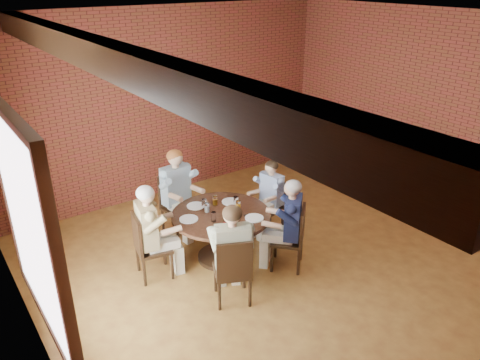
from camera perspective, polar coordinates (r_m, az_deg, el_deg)
floor at (r=6.77m, az=6.62°, el=-11.29°), size 7.00×7.00×0.00m
ceiling at (r=5.55m, az=8.38°, el=18.64°), size 7.00×7.00×0.00m
wall_back at (r=8.70m, az=-8.50°, el=9.20°), size 7.00×0.00×7.00m
wall_left at (r=4.61m, az=-24.20°, el=-6.86°), size 0.00×7.00×7.00m
wall_right at (r=8.41m, az=24.09°, el=6.82°), size 0.00×7.00×7.00m
ceiling_beam at (r=4.28m, az=-17.22°, el=14.50°), size 0.22×6.90×0.26m
window at (r=4.99m, az=-24.37°, el=-5.13°), size 0.10×2.16×2.36m
dining_table at (r=6.79m, az=-2.30°, el=-5.75°), size 1.42×1.42×0.75m
chair_a at (r=7.53m, az=3.90°, el=-2.94°), size 0.44×0.44×0.89m
diner_a at (r=7.42m, az=3.57°, el=-2.20°), size 0.66×0.57×1.24m
chair_b at (r=7.58m, az=-7.85°, el=-2.57°), size 0.52×0.52×0.98m
diner_b at (r=7.43m, az=-7.49°, el=-1.58°), size 0.66×0.77×1.41m
chair_c at (r=6.52m, az=-11.33°, el=-7.70°), size 0.53×0.53×0.96m
diner_c at (r=6.45m, az=-10.66°, el=-6.27°), size 0.78×0.68×1.38m
chair_d at (r=5.92m, az=-0.83°, el=-10.81°), size 0.59×0.59×0.96m
diner_d at (r=5.90m, az=-0.99°, el=-8.96°), size 0.79×0.85×1.38m
chair_e at (r=6.65m, az=6.58°, el=-6.75°), size 0.62×0.62×0.95m
diner_e at (r=6.57m, az=5.88°, el=-5.45°), size 0.85×0.86×1.35m
plate_a at (r=6.99m, az=-1.17°, el=-2.65°), size 0.26×0.26×0.01m
plate_b at (r=6.90m, az=-5.42°, el=-3.16°), size 0.26×0.26×0.01m
plate_c at (r=6.56m, az=-6.27°, el=-4.75°), size 0.26×0.26×0.01m
plate_d at (r=6.55m, az=1.75°, el=-4.65°), size 0.26×0.26×0.01m
glass_a at (r=6.86m, az=-0.50°, el=-2.60°), size 0.07×0.07×0.14m
glass_b at (r=6.89m, az=-3.06°, el=-2.51°), size 0.07×0.07×0.14m
glass_c at (r=6.82m, az=-4.43°, el=-2.88°), size 0.07×0.07×0.14m
glass_d at (r=6.70m, az=-4.06°, el=-3.37°), size 0.07×0.07×0.14m
glass_e at (r=6.45m, az=-3.24°, el=-4.49°), size 0.07×0.07×0.14m
glass_f at (r=6.27m, az=-1.70°, el=-5.37°), size 0.07×0.07×0.14m
glass_g at (r=6.59m, az=-0.56°, el=-3.82°), size 0.07×0.07×0.14m
glass_h at (r=6.75m, az=-0.22°, el=-3.09°), size 0.07×0.07×0.14m
smartphone at (r=6.58m, az=1.05°, el=-4.49°), size 0.08×0.15×0.01m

